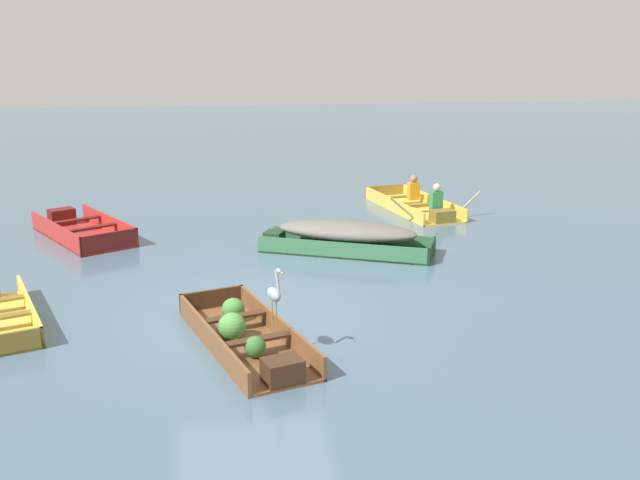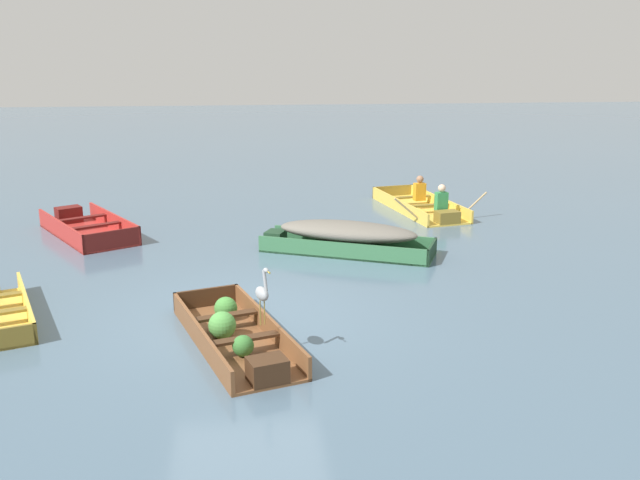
{
  "view_description": "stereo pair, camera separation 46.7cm",
  "coord_description": "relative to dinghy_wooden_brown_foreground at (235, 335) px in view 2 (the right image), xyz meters",
  "views": [
    {
      "loc": [
        -0.42,
        -10.25,
        4.05
      ],
      "look_at": [
        1.51,
        3.07,
        0.35
      ],
      "focal_mm": 40.0,
      "sensor_mm": 36.0,
      "label": 1
    },
    {
      "loc": [
        0.04,
        -10.31,
        4.05
      ],
      "look_at": [
        1.51,
        3.07,
        0.35
      ],
      "focal_mm": 40.0,
      "sensor_mm": 36.0,
      "label": 2
    }
  ],
  "objects": [
    {
      "name": "heron_on_dinghy",
      "position": [
        0.39,
        -0.41,
        0.76
      ],
      "size": [
        0.24,
        0.45,
        0.84
      ],
      "color": "olive",
      "rests_on": "dinghy_wooden_brown_foreground"
    },
    {
      "name": "skiff_green_near_moored",
      "position": [
        2.19,
        4.32,
        0.23
      ],
      "size": [
        3.54,
        2.27,
        0.65
      ],
      "color": "#387047",
      "rests_on": "ground"
    },
    {
      "name": "ground_plane",
      "position": [
        0.14,
        1.01,
        -0.14
      ],
      "size": [
        80.0,
        80.0,
        0.0
      ],
      "primitive_type": "plane",
      "color": "slate"
    },
    {
      "name": "rowboat_yellow_with_crew",
      "position": [
        4.63,
        7.68,
        0.02
      ],
      "size": [
        2.38,
        3.59,
        0.89
      ],
      "color": "#E5BC47",
      "rests_on": "ground"
    },
    {
      "name": "dinghy_wooden_brown_foreground",
      "position": [
        0.0,
        0.0,
        0.0
      ],
      "size": [
        1.91,
        3.22,
        0.43
      ],
      "color": "brown",
      "rests_on": "ground"
    },
    {
      "name": "skiff_red_mid_moored",
      "position": [
        -3.31,
        6.41,
        -0.0
      ],
      "size": [
        2.55,
        3.15,
        0.41
      ],
      "color": "#AD2D28",
      "rests_on": "ground"
    }
  ]
}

